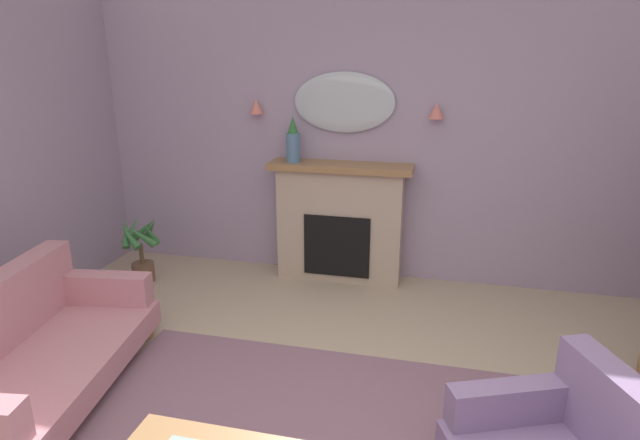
{
  "coord_description": "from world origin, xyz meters",
  "views": [
    {
      "loc": [
        0.52,
        -1.99,
        2.14
      ],
      "look_at": [
        -0.38,
        1.75,
        0.92
      ],
      "focal_mm": 29.5,
      "sensor_mm": 36.0,
      "label": 1
    }
  ],
  "objects_px": {
    "fireplace": "(340,223)",
    "wall_mirror": "(344,103)",
    "mantel_vase_right": "(293,142)",
    "wall_sconce_right": "(437,111)",
    "floral_couch": "(29,350)",
    "wall_sconce_left": "(256,107)",
    "potted_plant_small_fern": "(141,248)"
  },
  "relations": [
    {
      "from": "fireplace",
      "to": "potted_plant_small_fern",
      "type": "xyz_separation_m",
      "value": [
        -1.86,
        -0.53,
        -0.23
      ]
    },
    {
      "from": "wall_mirror",
      "to": "potted_plant_small_fern",
      "type": "bearing_deg",
      "value": -160.23
    },
    {
      "from": "floral_couch",
      "to": "potted_plant_small_fern",
      "type": "bearing_deg",
      "value": 99.25
    },
    {
      "from": "wall_sconce_left",
      "to": "floral_couch",
      "type": "bearing_deg",
      "value": -106.65
    },
    {
      "from": "mantel_vase_right",
      "to": "wall_sconce_right",
      "type": "height_order",
      "value": "wall_sconce_right"
    },
    {
      "from": "wall_mirror",
      "to": "wall_sconce_left",
      "type": "relative_size",
      "value": 6.86
    },
    {
      "from": "floral_couch",
      "to": "wall_mirror",
      "type": "bearing_deg",
      "value": 57.43
    },
    {
      "from": "wall_mirror",
      "to": "wall_sconce_left",
      "type": "bearing_deg",
      "value": -176.63
    },
    {
      "from": "wall_sconce_left",
      "to": "wall_sconce_right",
      "type": "distance_m",
      "value": 1.7
    },
    {
      "from": "fireplace",
      "to": "wall_sconce_left",
      "type": "height_order",
      "value": "wall_sconce_left"
    },
    {
      "from": "wall_sconce_right",
      "to": "potted_plant_small_fern",
      "type": "height_order",
      "value": "wall_sconce_right"
    },
    {
      "from": "fireplace",
      "to": "floral_couch",
      "type": "height_order",
      "value": "fireplace"
    },
    {
      "from": "mantel_vase_right",
      "to": "floral_couch",
      "type": "xyz_separation_m",
      "value": [
        -1.12,
        -2.29,
        -1.03
      ]
    },
    {
      "from": "wall_sconce_right",
      "to": "wall_mirror",
      "type": "bearing_deg",
      "value": 176.63
    },
    {
      "from": "mantel_vase_right",
      "to": "floral_couch",
      "type": "relative_size",
      "value": 0.24
    },
    {
      "from": "floral_couch",
      "to": "potted_plant_small_fern",
      "type": "height_order",
      "value": "floral_couch"
    },
    {
      "from": "wall_sconce_left",
      "to": "fireplace",
      "type": "bearing_deg",
      "value": -6.16
    },
    {
      "from": "wall_mirror",
      "to": "floral_couch",
      "type": "height_order",
      "value": "wall_mirror"
    },
    {
      "from": "fireplace",
      "to": "wall_mirror",
      "type": "bearing_deg",
      "value": 90.0
    },
    {
      "from": "mantel_vase_right",
      "to": "wall_sconce_left",
      "type": "bearing_deg",
      "value": 163.3
    },
    {
      "from": "wall_sconce_right",
      "to": "floral_couch",
      "type": "relative_size",
      "value": 0.08
    },
    {
      "from": "mantel_vase_right",
      "to": "wall_mirror",
      "type": "xyz_separation_m",
      "value": [
        0.45,
        0.17,
        0.36
      ]
    },
    {
      "from": "floral_couch",
      "to": "wall_sconce_left",
      "type": "bearing_deg",
      "value": 73.35
    },
    {
      "from": "floral_couch",
      "to": "potted_plant_small_fern",
      "type": "distance_m",
      "value": 1.81
    },
    {
      "from": "wall_sconce_right",
      "to": "floral_couch",
      "type": "xyz_separation_m",
      "value": [
        -2.42,
        -2.41,
        -1.34
      ]
    },
    {
      "from": "fireplace",
      "to": "mantel_vase_right",
      "type": "relative_size",
      "value": 3.13
    },
    {
      "from": "wall_sconce_right",
      "to": "potted_plant_small_fern",
      "type": "distance_m",
      "value": 3.08
    },
    {
      "from": "mantel_vase_right",
      "to": "wall_sconce_right",
      "type": "xyz_separation_m",
      "value": [
        1.3,
        0.12,
        0.31
      ]
    },
    {
      "from": "wall_sconce_left",
      "to": "wall_mirror",
      "type": "bearing_deg",
      "value": 3.37
    },
    {
      "from": "fireplace",
      "to": "wall_sconce_left",
      "type": "bearing_deg",
      "value": 173.84
    },
    {
      "from": "fireplace",
      "to": "wall_mirror",
      "type": "xyz_separation_m",
      "value": [
        0.0,
        0.14,
        1.14
      ]
    },
    {
      "from": "wall_sconce_right",
      "to": "floral_couch",
      "type": "bearing_deg",
      "value": -135.14
    }
  ]
}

